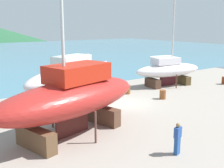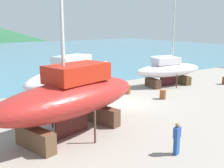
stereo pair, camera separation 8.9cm
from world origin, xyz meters
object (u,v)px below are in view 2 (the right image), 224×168
Objects in this scene: sailboat_far_slipway at (168,70)px; worker at (177,138)px; sailboat_small_center at (69,77)px; sailboat_large_starboard at (72,97)px; barrel_by_slipway at (163,95)px; barrel_ochre at (127,90)px.

worker is (-11.75, -11.77, -0.88)m from sailboat_far_slipway.
sailboat_small_center reaches higher than sailboat_far_slipway.
sailboat_large_starboard is at bearing 43.87° from sailboat_small_center.
sailboat_small_center is at bearing 149.37° from barrel_by_slipway.
barrel_by_slipway is (-4.47, -3.63, -1.35)m from sailboat_far_slipway.
barrel_by_slipway is 0.99× the size of barrel_ochre.
sailboat_large_starboard reaches higher than barrel_by_slipway.
sailboat_large_starboard reaches higher than barrel_ochre.
sailboat_large_starboard is 10.99m from barrel_ochre.
sailboat_large_starboard is 1.33× the size of sailboat_far_slipway.
barrel_ochre reaches higher than barrel_by_slipway.
worker is 2.05× the size of barrel_ochre.
barrel_ochre is (5.71, -0.87, -1.72)m from sailboat_small_center.
sailboat_far_slipway is 5.91m from barrel_by_slipway.
sailboat_far_slipway is at bearing -171.55° from sailboat_large_starboard.
worker is at bearing -131.81° from barrel_by_slipway.
sailboat_far_slipway is at bearing -59.99° from worker.
sailboat_large_starboard reaches higher than worker.
sailboat_small_center is 20.52× the size of barrel_ochre.
worker is 2.08× the size of barrel_by_slipway.
worker is at bearing 68.37° from sailboat_small_center.
sailboat_large_starboard is 9.55× the size of worker.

